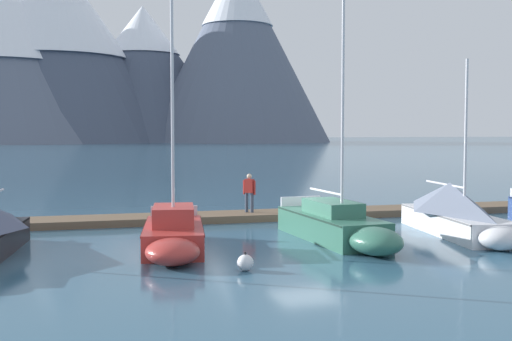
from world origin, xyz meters
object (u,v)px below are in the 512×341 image
at_px(sailboat_mid_dock_starboard, 455,210).
at_px(person_on_dock, 249,190).
at_px(mooring_buoy_channel_marker, 245,263).
at_px(sailboat_second_berth, 173,235).
at_px(sailboat_mid_dock_port, 339,226).

relative_size(sailboat_mid_dock_starboard, person_on_dock, 4.24).
distance_m(person_on_dock, mooring_buoy_channel_marker, 10.35).
relative_size(sailboat_second_berth, sailboat_mid_dock_port, 0.95).
relative_size(sailboat_second_berth, person_on_dock, 4.90).
distance_m(sailboat_second_berth, sailboat_mid_dock_starboard, 10.62).
bearing_deg(sailboat_second_berth, sailboat_mid_dock_port, -0.52).
xyz_separation_m(person_on_dock, mooring_buoy_channel_marker, (-3.23, -9.78, -1.03)).
bearing_deg(person_on_dock, sailboat_mid_dock_starboard, -46.20).
xyz_separation_m(sailboat_mid_dock_starboard, mooring_buoy_channel_marker, (-9.27, -3.49, -0.67)).
xyz_separation_m(sailboat_mid_dock_starboard, person_on_dock, (-6.03, 6.29, 0.36)).
distance_m(sailboat_second_berth, mooring_buoy_channel_marker, 3.65).
xyz_separation_m(sailboat_mid_dock_port, person_on_dock, (-1.18, 6.46, 0.69)).
bearing_deg(person_on_dock, sailboat_second_berth, -125.57).
bearing_deg(person_on_dock, mooring_buoy_channel_marker, -108.30).
relative_size(sailboat_mid_dock_port, mooring_buoy_channel_marker, 16.30).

